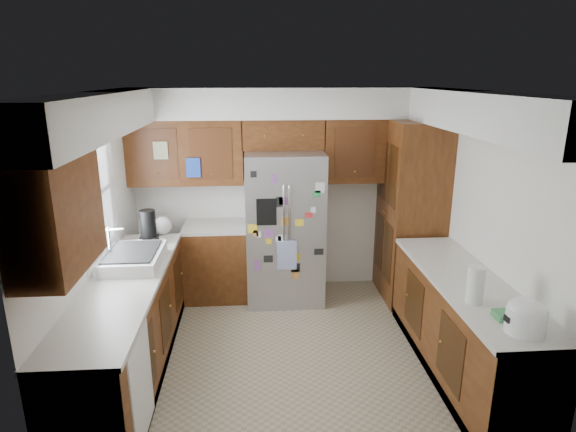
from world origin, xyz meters
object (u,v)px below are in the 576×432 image
at_px(pantry, 411,212).
at_px(fridge, 284,227).
at_px(paper_towel, 475,285).
at_px(rice_cooker, 526,316).

height_order(pantry, fridge, pantry).
bearing_deg(fridge, paper_towel, -57.19).
bearing_deg(paper_towel, rice_cooker, -72.81).
height_order(fridge, paper_towel, fridge).
bearing_deg(rice_cooker, paper_towel, 107.19).
bearing_deg(pantry, rice_cooker, -90.01).
relative_size(pantry, rice_cooker, 7.65).
xyz_separation_m(fridge, paper_towel, (1.35, -2.10, 0.17)).
relative_size(pantry, paper_towel, 7.20).
bearing_deg(pantry, paper_towel, -94.10).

